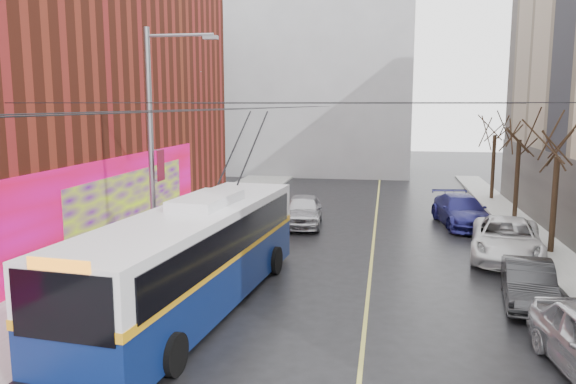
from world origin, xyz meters
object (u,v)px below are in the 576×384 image
streetlight_pole (155,147)px  tree_mid (520,125)px  trolleybus (194,256)px  following_car (303,210)px  tree_near (559,138)px  pedestrian_b (120,250)px  pedestrian_a (51,278)px  tree_far (496,123)px  parked_car_d (461,211)px  parked_car_b (529,283)px  parked_car_c (507,239)px

streetlight_pole → tree_mid: streetlight_pole is taller
trolleybus → following_car: (1.53, 12.72, -0.88)m
tree_near → trolleybus: (-12.81, -8.72, -3.28)m
following_car → pedestrian_b: pedestrian_b is taller
pedestrian_b → trolleybus: bearing=-114.9°
following_car → pedestrian_a: 14.63m
following_car → pedestrian_a: size_ratio=3.15×
following_car → pedestrian_a: bearing=-119.0°
tree_far → parked_car_d: (-3.04, -8.67, -4.34)m
following_car → pedestrian_a: pedestrian_a is taller
streetlight_pole → pedestrian_b: size_ratio=5.01×
tree_far → tree_near: bearing=-90.0°
tree_mid → tree_far: 7.00m
tree_mid → tree_far: tree_mid is taller
following_car → tree_mid: bearing=10.5°
streetlight_pole → pedestrian_a: 5.60m
tree_far → trolleybus: tree_far is taller
tree_near → pedestrian_b: size_ratio=3.56×
parked_car_d → pedestrian_b: pedestrian_b is taller
parked_car_b → pedestrian_a: pedestrian_a is taller
tree_far → pedestrian_b: tree_far is taller
streetlight_pole → parked_car_b: bearing=-2.1°
tree_near → parked_car_c: bearing=-155.5°
parked_car_c → following_car: (-9.28, 4.92, -0.01)m
parked_car_c → parked_car_d: (-1.04, 6.24, -0.02)m
tree_mid → trolleybus: size_ratio=0.51×
trolleybus → streetlight_pole: bearing=136.0°
tree_near → parked_car_d: size_ratio=1.15×
parked_car_c → pedestrian_b: 15.50m
tree_near → parked_car_c: tree_near is taller
tree_near → parked_car_b: (-2.41, -6.47, -4.29)m
tree_near → tree_mid: (0.00, 7.00, 0.28)m
pedestrian_b → following_car: bearing=-18.0°
parked_car_c → pedestrian_b: bearing=-151.1°
parked_car_d → streetlight_pole: bearing=-145.4°
trolleybus → parked_car_c: trolleybus is taller
parked_car_d → pedestrian_b: bearing=-148.5°
tree_mid → parked_car_b: bearing=-100.2°
parked_car_d → tree_far: bearing=62.2°
tree_mid → parked_car_d: size_ratio=1.20×
tree_far → parked_car_d: bearing=-109.3°
trolleybus → pedestrian_a: bearing=-167.4°
tree_mid → pedestrian_b: tree_mid is taller
pedestrian_a → tree_far: bearing=-56.5°
trolleybus → pedestrian_a: trolleybus is taller
trolleybus → pedestrian_a: 4.67m
pedestrian_a → following_car: bearing=-44.4°
parked_car_d → pedestrian_b: size_ratio=3.09×
tree_mid → following_car: 12.49m
streetlight_pole → parked_car_d: (12.10, 11.33, -4.04)m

